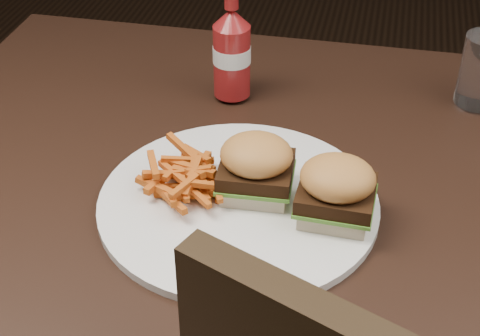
# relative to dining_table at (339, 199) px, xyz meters

# --- Properties ---
(dining_table) EXTENTS (1.20, 0.80, 0.04)m
(dining_table) POSITION_rel_dining_table_xyz_m (0.00, 0.00, 0.00)
(dining_table) COLOR black
(dining_table) RESTS_ON ground
(plate) EXTENTS (0.34, 0.34, 0.01)m
(plate) POSITION_rel_dining_table_xyz_m (-0.12, -0.07, 0.03)
(plate) COLOR white
(plate) RESTS_ON dining_table
(sandwich_half_a) EXTENTS (0.08, 0.08, 0.02)m
(sandwich_half_a) POSITION_rel_dining_table_xyz_m (-0.10, -0.05, 0.04)
(sandwich_half_a) COLOR beige
(sandwich_half_a) RESTS_ON plate
(sandwich_half_b) EXTENTS (0.08, 0.08, 0.02)m
(sandwich_half_b) POSITION_rel_dining_table_xyz_m (-0.00, -0.07, 0.04)
(sandwich_half_b) COLOR beige
(sandwich_half_b) RESTS_ON plate
(fries_pile) EXTENTS (0.14, 0.14, 0.04)m
(fries_pile) POSITION_rel_dining_table_xyz_m (-0.18, -0.06, 0.05)
(fries_pile) COLOR #C65E26
(fries_pile) RESTS_ON plate
(ketchup_bottle) EXTENTS (0.07, 0.07, 0.11)m
(ketchup_bottle) POSITION_rel_dining_table_xyz_m (-0.18, 0.19, 0.08)
(ketchup_bottle) COLOR maroon
(ketchup_bottle) RESTS_ON dining_table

